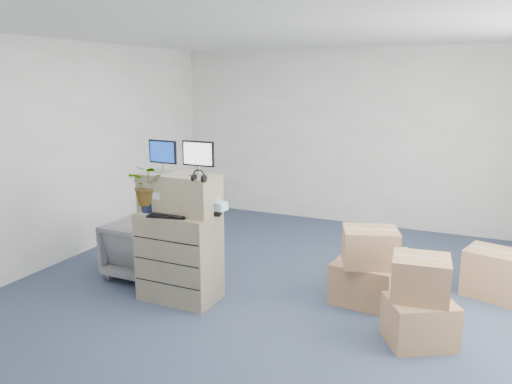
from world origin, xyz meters
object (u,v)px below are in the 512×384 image
at_px(monitor_left, 163,154).
at_px(monitor_right, 198,156).
at_px(keyboard, 168,216).
at_px(water_bottle, 183,203).
at_px(office_chair, 143,246).
at_px(potted_plant, 149,191).
at_px(filing_cabinet_lower, 180,256).

relative_size(monitor_left, monitor_right, 0.96).
height_order(keyboard, water_bottle, water_bottle).
relative_size(monitor_left, office_chair, 0.45).
height_order(monitor_left, water_bottle, monitor_left).
bearing_deg(water_bottle, potted_plant, -158.28).
height_order(monitor_left, monitor_right, monitor_right).
distance_m(keyboard, potted_plant, 0.35).
bearing_deg(filing_cabinet_lower, monitor_right, 15.22).
bearing_deg(keyboard, monitor_left, 118.34).
bearing_deg(monitor_right, potted_plant, -161.77).
distance_m(monitor_right, potted_plant, 0.65).
height_order(filing_cabinet_lower, office_chair, filing_cabinet_lower).
relative_size(monitor_left, potted_plant, 0.78).
height_order(water_bottle, office_chair, water_bottle).
distance_m(filing_cabinet_lower, water_bottle, 0.59).
bearing_deg(potted_plant, office_chair, 135.31).
distance_m(monitor_left, monitor_right, 0.44).
bearing_deg(water_bottle, office_chair, 157.33).
bearing_deg(filing_cabinet_lower, potted_plant, -159.04).
relative_size(monitor_right, keyboard, 0.87).
bearing_deg(monitor_left, potted_plant, -105.93).
xyz_separation_m(monitor_right, potted_plant, (-0.51, -0.16, -0.37)).
bearing_deg(filing_cabinet_lower, keyboard, -95.76).
relative_size(keyboard, water_bottle, 1.82).
bearing_deg(keyboard, monitor_right, 28.74).
distance_m(water_bottle, potted_plant, 0.38).
xyz_separation_m(filing_cabinet_lower, office_chair, (-0.75, 0.36, -0.10)).
relative_size(filing_cabinet_lower, potted_plant, 2.18).
xyz_separation_m(filing_cabinet_lower, keyboard, (-0.02, -0.15, 0.49)).
xyz_separation_m(keyboard, office_chair, (-0.73, 0.51, -0.58)).
xyz_separation_m(keyboard, water_bottle, (0.07, 0.18, 0.10)).
height_order(keyboard, potted_plant, potted_plant).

